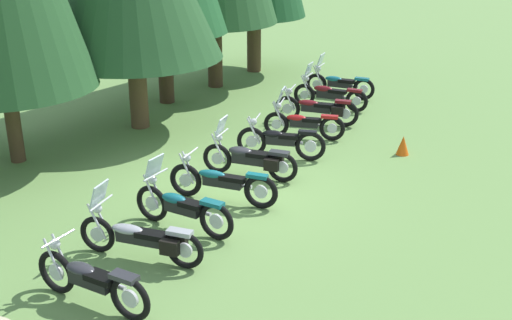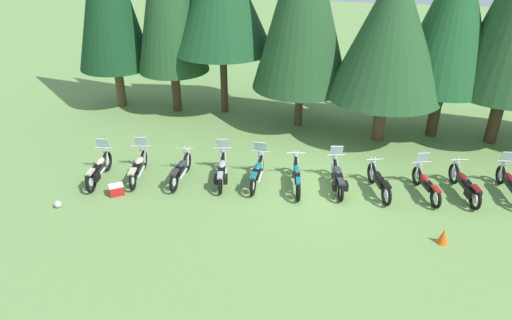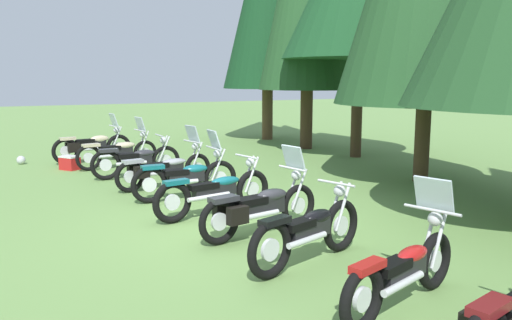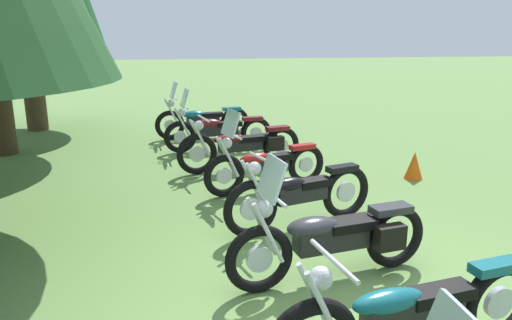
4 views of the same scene
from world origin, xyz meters
TOP-DOWN VIEW (x-y plane):
  - ground_plane at (0.00, 0.00)m, footprint 80.00×80.00m
  - motorcycle_5 at (-0.74, -0.09)m, footprint 0.74×2.40m
  - motorcycle_6 at (0.67, 0.08)m, footprint 0.83×2.25m
  - motorcycle_7 at (2.06, 0.08)m, footprint 0.87×2.12m
  - motorcycle_8 at (3.63, 0.28)m, footprint 0.90×2.10m
  - motorcycle_9 at (4.91, 0.47)m, footprint 0.90×2.36m
  - motorcycle_10 at (6.43, 0.83)m, footprint 0.63×2.34m
  - motorcycle_11 at (7.75, 1.09)m, footprint 0.63×2.26m
  - traffic_cone at (3.84, -2.39)m, footprint 0.32×0.32m

SIDE VIEW (x-z plane):
  - ground_plane at x=0.00m, z-range 0.00..0.00m
  - traffic_cone at x=3.84m, z-range 0.00..0.48m
  - motorcycle_8 at x=3.63m, z-range -0.24..1.11m
  - motorcycle_5 at x=-0.74m, z-range -0.07..0.95m
  - motorcycle_7 at x=2.06m, z-range -0.06..0.96m
  - motorcycle_11 at x=7.75m, z-range -0.23..1.13m
  - motorcycle_10 at x=6.43m, z-range -0.23..1.13m
  - motorcycle_9 at x=4.91m, z-range -0.06..0.96m
  - motorcycle_6 at x=0.67m, z-range -0.21..1.15m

